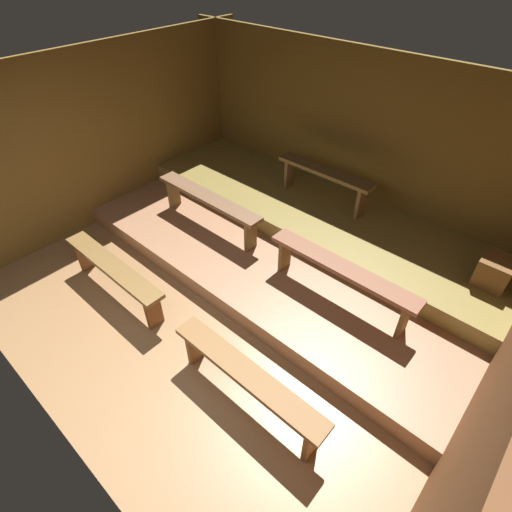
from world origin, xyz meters
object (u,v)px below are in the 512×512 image
object	(u,v)px
bench_floor_left	(113,270)
bench_lower_left	(208,202)
bench_middle_center	(324,176)
wooden_crate_middle	(494,272)
bench_floor_right	(247,378)
bench_lower_right	(341,272)

from	to	relation	value
bench_floor_left	bench_lower_left	bearing A→B (deg)	89.28
bench_middle_center	wooden_crate_middle	xyz separation A→B (m)	(2.38, -0.18, -0.22)
bench_floor_right	bench_lower_right	distance (m)	1.56
bench_lower_right	wooden_crate_middle	world-z (taller)	wooden_crate_middle
bench_middle_center	wooden_crate_middle	bearing A→B (deg)	-4.31
bench_lower_left	wooden_crate_middle	size ratio (longest dim) A/B	5.42
bench_lower_right	bench_floor_left	bearing A→B (deg)	-144.32
bench_middle_center	bench_floor_left	bearing A→B (deg)	-109.73
bench_lower_left	wooden_crate_middle	distance (m)	3.56
bench_lower_left	bench_middle_center	distance (m)	1.65
bench_lower_right	bench_middle_center	distance (m)	1.73
bench_floor_left	bench_floor_right	world-z (taller)	same
bench_middle_center	wooden_crate_middle	world-z (taller)	bench_middle_center
bench_lower_left	bench_middle_center	bearing A→B (deg)	52.33
bench_floor_left	bench_middle_center	distance (m)	3.05
bench_floor_left	bench_floor_right	size ratio (longest dim) A/B	1.00
bench_floor_right	bench_middle_center	size ratio (longest dim) A/B	1.18
bench_middle_center	bench_lower_left	bearing A→B (deg)	-127.67
bench_floor_right	bench_lower_right	size ratio (longest dim) A/B	0.95
bench_lower_left	bench_middle_center	world-z (taller)	bench_middle_center
bench_floor_right	bench_lower_left	world-z (taller)	bench_lower_left
bench_lower_right	bench_floor_right	bearing A→B (deg)	-89.28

